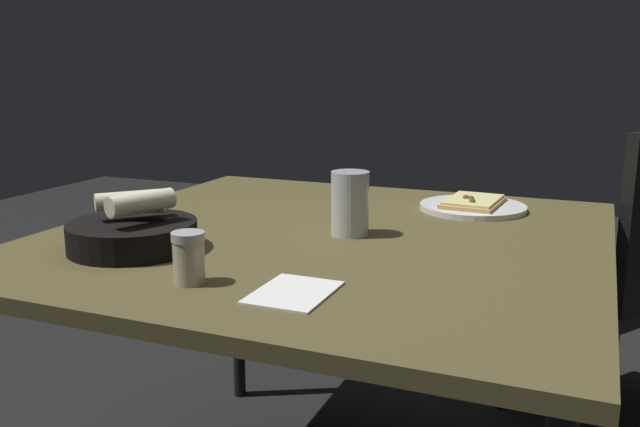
% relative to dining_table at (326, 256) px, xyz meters
% --- Properties ---
extents(dining_table, '(1.18, 1.18, 0.75)m').
position_rel_dining_table_xyz_m(dining_table, '(0.00, 0.00, 0.00)').
color(dining_table, brown).
rests_on(dining_table, ground).
extents(pizza_plate, '(0.27, 0.27, 0.04)m').
position_rel_dining_table_xyz_m(pizza_plate, '(0.37, -0.26, 0.06)').
color(pizza_plate, white).
rests_on(pizza_plate, dining_table).
extents(bread_basket, '(0.26, 0.26, 0.12)m').
position_rel_dining_table_xyz_m(bread_basket, '(-0.27, 0.31, 0.09)').
color(bread_basket, black).
rests_on(bread_basket, dining_table).
extents(beer_glass, '(0.08, 0.08, 0.14)m').
position_rel_dining_table_xyz_m(beer_glass, '(0.01, -0.05, 0.12)').
color(beer_glass, silver).
rests_on(beer_glass, dining_table).
extents(pepper_shaker, '(0.06, 0.06, 0.09)m').
position_rel_dining_table_xyz_m(pepper_shaker, '(-0.41, 0.09, 0.09)').
color(pepper_shaker, '#BFB299').
rests_on(pepper_shaker, dining_table).
extents(napkin, '(0.16, 0.12, 0.00)m').
position_rel_dining_table_xyz_m(napkin, '(-0.39, -0.10, 0.05)').
color(napkin, white).
rests_on(napkin, dining_table).
extents(chair_near, '(0.61, 0.61, 0.94)m').
position_rel_dining_table_xyz_m(chair_near, '(0.78, -0.65, -0.17)').
color(chair_near, '#292929').
rests_on(chair_near, ground).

